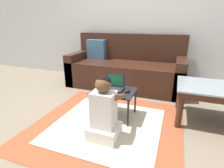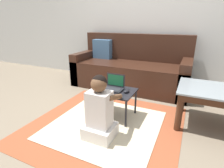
{
  "view_description": "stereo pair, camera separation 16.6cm",
  "coord_description": "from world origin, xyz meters",
  "views": [
    {
      "loc": [
        0.75,
        -1.87,
        1.13
      ],
      "look_at": [
        0.04,
        0.03,
        0.41
      ],
      "focal_mm": 28.0,
      "sensor_mm": 36.0,
      "label": 1
    },
    {
      "loc": [
        0.9,
        -1.81,
        1.13
      ],
      "look_at": [
        0.04,
        0.03,
        0.41
      ],
      "focal_mm": 28.0,
      "sensor_mm": 36.0,
      "label": 2
    }
  ],
  "objects": [
    {
      "name": "ground_plane",
      "position": [
        0.0,
        0.0,
        0.0
      ],
      "size": [
        16.0,
        16.0,
        0.0
      ],
      "primitive_type": "plane",
      "color": "#7F705B"
    },
    {
      "name": "person_seated",
      "position": [
        0.14,
        -0.47,
        0.3
      ],
      "size": [
        0.3,
        0.42,
        0.67
      ],
      "color": "silver",
      "rests_on": "ground_plane"
    },
    {
      "name": "computer_mouse",
      "position": [
        0.25,
        -0.01,
        0.37
      ],
      "size": [
        0.06,
        0.1,
        0.04
      ],
      "color": "black",
      "rests_on": "laptop_desk"
    },
    {
      "name": "laptop_desk",
      "position": [
        0.09,
        -0.02,
        0.31
      ],
      "size": [
        0.51,
        0.4,
        0.35
      ],
      "color": "black",
      "rests_on": "ground_plane"
    },
    {
      "name": "laptop",
      "position": [
        0.08,
        0.01,
        0.38
      ],
      "size": [
        0.24,
        0.17,
        0.19
      ],
      "color": "#232328",
      "rests_on": "laptop_desk"
    },
    {
      "name": "couch",
      "position": [
        -0.1,
        1.13,
        0.32
      ],
      "size": [
        2.02,
        0.82,
        0.93
      ],
      "color": "#381E14",
      "rests_on": "ground_plane"
    },
    {
      "name": "area_rug",
      "position": [
        0.09,
        -0.25,
        0.0
      ],
      "size": [
        1.66,
        1.62,
        0.01
      ],
      "color": "#9E4C2D",
      "rests_on": "ground_plane"
    },
    {
      "name": "wall_back",
      "position": [
        0.0,
        1.56,
        1.25
      ],
      "size": [
        9.0,
        0.06,
        2.5
      ],
      "color": "silver",
      "rests_on": "ground_plane"
    }
  ]
}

